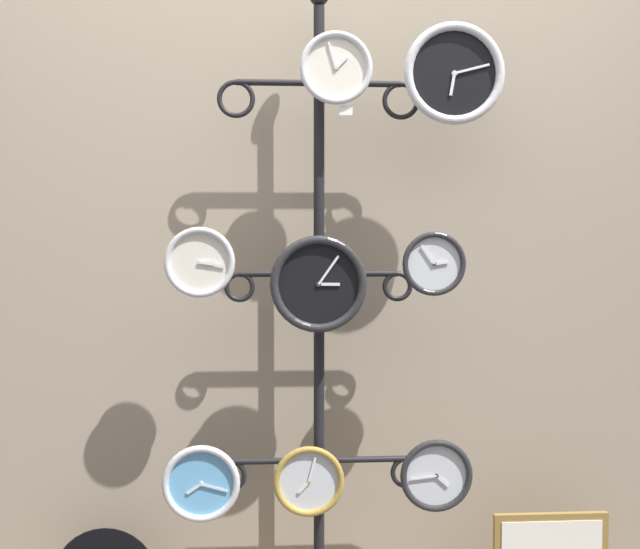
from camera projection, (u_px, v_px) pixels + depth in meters
name	position (u px, v px, depth m)	size (l,w,h in m)	color
shop_wall	(316.00, 206.00, 2.52)	(4.40, 0.04, 2.80)	gray
display_stand	(319.00, 401.00, 2.39)	(0.67, 0.32, 2.08)	black
clock_top_center	(336.00, 68.00, 2.26)	(0.22, 0.04, 0.22)	silver
clock_top_right	(454.00, 74.00, 2.27)	(0.31, 0.04, 0.31)	black
clock_middle_left	(200.00, 262.00, 2.25)	(0.21, 0.04, 0.21)	silver
clock_middle_center	(319.00, 284.00, 2.27)	(0.30, 0.04, 0.30)	black
clock_middle_right	(434.00, 264.00, 2.29)	(0.20, 0.04, 0.20)	silver
clock_bottom_left	(201.00, 483.00, 2.30)	(0.24, 0.04, 0.24)	#60A8DB
clock_bottom_center	(309.00, 481.00, 2.32)	(0.22, 0.04, 0.22)	silver
clock_bottom_right	(436.00, 475.00, 2.34)	(0.23, 0.04, 0.23)	silver
price_tag_upper	(346.00, 110.00, 2.27)	(0.04, 0.00, 0.03)	white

